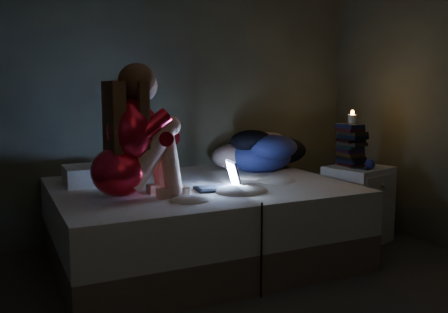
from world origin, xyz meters
TOP-DOWN VIEW (x-y plane):
  - wall_back at (0.00, 1.91)m, footprint 3.60×0.02m
  - bed at (-0.11, 1.10)m, footprint 2.13×1.60m
  - pillow at (-0.80, 1.45)m, footprint 0.48×0.34m
  - woman at (-0.78, 0.82)m, footprint 0.58×0.41m
  - laptop at (-0.08, 0.85)m, footprint 0.33×0.25m
  - clothes_pile at (0.62, 1.47)m, footprint 0.66×0.55m
  - nightstand at (1.29, 0.94)m, footprint 0.58×0.54m
  - book_stack at (1.26, 1.01)m, footprint 0.19×0.25m
  - candle at (1.26, 1.01)m, footprint 0.07×0.07m
  - phone at (1.20, 0.86)m, footprint 0.08×0.14m
  - blue_orb at (1.26, 0.81)m, footprint 0.08×0.08m

SIDE VIEW (x-z plane):
  - bed at x=-0.11m, z-range 0.00..0.59m
  - nightstand at x=1.29m, z-range 0.00..0.64m
  - phone at x=1.20m, z-range 0.64..0.66m
  - pillow at x=-0.80m, z-range 0.59..0.73m
  - blue_orb at x=1.26m, z-range 0.64..0.72m
  - laptop at x=-0.08m, z-range 0.59..0.80m
  - clothes_pile at x=0.62m, z-range 0.59..0.96m
  - book_stack at x=1.26m, z-range 0.64..0.99m
  - woman at x=-0.78m, z-range 0.59..1.47m
  - candle at x=1.26m, z-range 0.99..1.07m
  - wall_back at x=0.00m, z-range 0.00..2.60m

